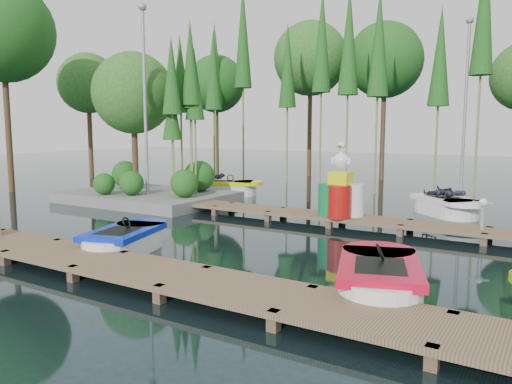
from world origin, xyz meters
The scene contains 14 objects.
ground_plane centered at (0.00, 0.00, 0.00)m, with size 90.00×90.00×0.00m, color #1B2E32.
near_dock centered at (0.00, -4.50, 0.23)m, with size 18.00×1.50×0.50m.
far_dock centered at (1.00, 2.50, 0.23)m, with size 15.00×1.20×0.50m.
island centered at (-6.30, 3.29, 3.18)m, with size 6.20×4.20×6.75m.
tree_screen centered at (-2.04, 10.60, 6.12)m, with size 34.42×18.53×10.31m.
lamp_island centered at (-5.50, 2.50, 4.26)m, with size 0.30×0.30×7.25m.
lamp_rear centered at (4.00, 11.00, 4.26)m, with size 0.30×0.30×7.25m.
boat_blue centered at (-0.83, -3.05, 0.26)m, with size 1.86×2.85×0.88m.
boat_red centered at (5.09, -2.93, 0.28)m, with size 2.20×3.18×0.98m.
boat_yellow_far centered at (-4.54, 6.32, 0.30)m, with size 3.10×2.32×1.42m.
boat_white_far centered at (4.43, 5.97, 0.30)m, with size 2.91×2.85×1.33m.
yellow_barrel centered at (1.99, 2.50, 0.71)m, with size 0.54×0.54×0.82m, color yellow.
drum_cluster centered at (2.21, 2.34, 0.93)m, with size 1.24×1.14×2.15m.
seagull_post centered at (5.95, 2.50, 0.83)m, with size 0.49×0.27×0.79m.
Camera 1 is at (7.63, -10.95, 2.83)m, focal length 35.00 mm.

